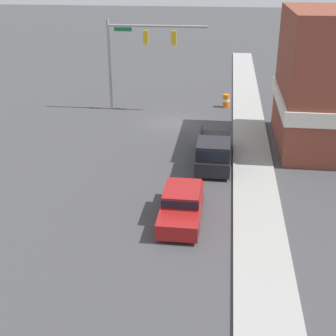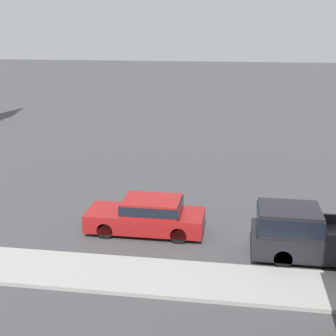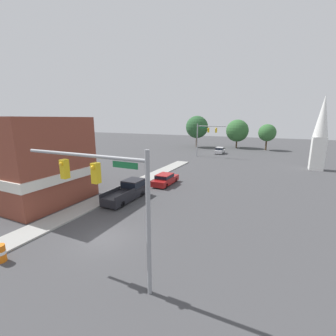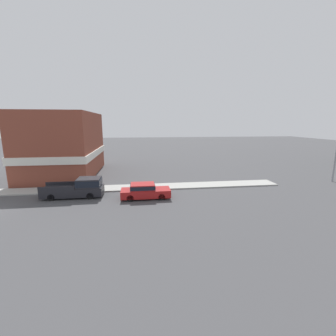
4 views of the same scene
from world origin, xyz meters
name	(u,v)px [view 2 (image 2 of 4)]	position (x,y,z in m)	size (l,w,h in m)	color
car_lead	(148,215)	(-2.03, 14.20, 0.77)	(1.87, 4.80, 1.48)	black
pickup_truck_parked	(316,234)	(-3.30, 7.70, 0.93)	(2.00, 5.79, 1.91)	black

